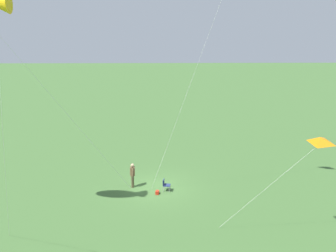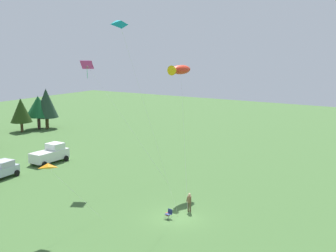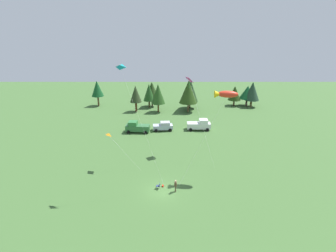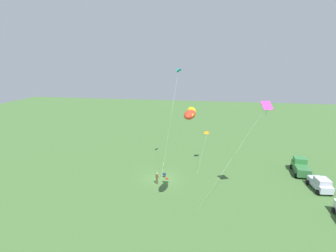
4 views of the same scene
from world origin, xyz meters
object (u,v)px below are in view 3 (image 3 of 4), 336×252
Objects in this scene: folding_chair at (159,185)px; kite_delta_orange at (110,134)px; backpack_on_grass at (164,186)px; car_silver_compact at (164,126)px; kite_delta_teal at (121,67)px; person_kite_flyer at (176,185)px; truck_white_pickup at (200,125)px; kite_large_fish at (226,94)px; truck_green_flatbed at (138,127)px; kite_diamond_rainbow at (191,82)px.

folding_chair is 0.14× the size of kite_delta_orange.
car_silver_compact reaches higher than backpack_on_grass.
person_kite_flyer is at bearing -16.11° from kite_delta_teal.
car_silver_compact is 7.87m from truck_white_pickup.
kite_delta_orange reaches higher than folding_chair.
truck_white_pickup is 29.15m from kite_delta_teal.
kite_large_fish reaches higher than folding_chair.
truck_white_pickup is at bearing -99.39° from folding_chair.
truck_green_flatbed is at bearing -175.15° from car_silver_compact.
backpack_on_grass is 16.87m from kite_delta_teal.
truck_green_flatbed is at bearing -61.03° from person_kite_flyer.
kite_delta_teal is 12.17m from kite_delta_orange.
kite_diamond_rainbow is at bearing 145.61° from truck_green_flatbed.
kite_delta_orange is (-8.21, 5.72, 5.39)m from backpack_on_grass.
backpack_on_grass is 0.06× the size of truck_white_pickup.
person_kite_flyer is 23.09m from car_silver_compact.
person_kite_flyer is 0.30× the size of kite_delta_orange.
car_silver_compact is (-0.28, 21.82, 0.84)m from backpack_on_grass.
kite_delta_teal is (-13.68, -3.30, 4.07)m from kite_large_fish.
kite_large_fish reaches higher than car_silver_compact.
kite_large_fish reaches higher than truck_green_flatbed.
kite_large_fish is (6.88, 5.26, 11.08)m from person_kite_flyer.
backpack_on_grass is at bearing -8.77° from kite_delta_teal.
kite_delta_orange is at bearing -121.32° from car_silver_compact.
kite_large_fish is (1.04, -18.21, 11.01)m from truck_white_pickup.
kite_delta_orange is at bearing -151.34° from kite_diamond_rainbow.
truck_white_pickup is (7.57, 22.29, 0.99)m from backpack_on_grass.
folding_chair is (-2.27, 0.68, -0.53)m from person_kite_flyer.
car_silver_compact is 22.76m from kite_large_fish.
truck_white_pickup is at bearing -169.47° from truck_green_flatbed.
kite_delta_teal reaches higher than car_silver_compact.
kite_delta_orange is at bearing 122.40° from kite_delta_teal.
person_kite_flyer is 12.90m from kite_delta_orange.
backpack_on_grass is 21.67m from truck_green_flatbed.
truck_green_flatbed is 1.18× the size of car_silver_compact.
folding_chair is 0.16× the size of truck_green_flatbed.
car_silver_compact is 0.86× the size of truck_white_pickup.
folding_chair is 0.83m from backpack_on_grass.
truck_green_flatbed is 13.53m from truck_white_pickup.
kite_diamond_rainbow reaches higher than kite_delta_orange.
kite_diamond_rainbow is (12.59, 6.88, 6.78)m from kite_delta_orange.
kite_diamond_rainbow is (-3.19, -9.69, 11.18)m from truck_white_pickup.
truck_green_flatbed is at bearing 105.75° from backpack_on_grass.
truck_green_flatbed is 25.10m from kite_delta_teal.
kite_diamond_rainbow reaches higher than backpack_on_grass.
backpack_on_grass is (0.55, 0.50, -0.38)m from folding_chair.
person_kite_flyer is at bearing -100.91° from kite_diamond_rainbow.
car_silver_compact is at bearing 116.62° from kite_large_fish.
folding_chair is at bearing -153.45° from kite_large_fish.
folding_chair is 0.05× the size of kite_delta_teal.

